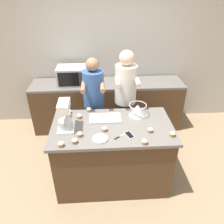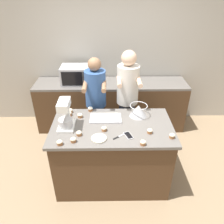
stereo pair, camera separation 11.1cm
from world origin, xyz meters
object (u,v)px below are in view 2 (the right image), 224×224
Objects in this scene: knife at (119,136)px; mixing_bowl at (138,110)px; cupcake_1 at (69,114)px; cupcake_3 at (60,143)px; cupcake_2 at (73,140)px; cupcake_10 at (70,111)px; cupcake_8 at (90,109)px; baking_tray at (106,118)px; stand_mixer at (65,116)px; cupcake_4 at (143,143)px; cupcake_5 at (150,131)px; cell_phone at (128,135)px; microwave_oven at (76,75)px; person_left at (96,106)px; small_plate at (99,138)px; person_right at (127,103)px; cupcake_6 at (79,133)px; cupcake_7 at (80,115)px; cupcake_9 at (104,129)px; cupcake_0 at (172,136)px.

mixing_bowl is at bearing 59.36° from knife.
cupcake_1 and cupcake_3 have the same top height.
cupcake_2 and cupcake_10 have the same top height.
mixing_bowl is 1.29× the size of knife.
knife is 2.84× the size of cupcake_8.
baking_tray is (-0.44, -0.08, -0.07)m from mixing_bowl.
stand_mixer is 0.50m from cupcake_8.
cupcake_5 is at bearing 62.91° from cupcake_4.
cupcake_3 is at bearing -168.98° from cell_phone.
microwave_oven is 1.75m from cupcake_2.
cupcake_2 is (-0.21, -0.99, 0.11)m from person_left.
cupcake_3 is (-0.51, -0.53, 0.01)m from baking_tray.
cell_phone is at bearing 8.97° from small_plate.
cupcake_4 is at bearing -84.62° from person_right.
cupcake_6 is 0.58m from cupcake_8.
cupcake_2 is (-0.53, -0.09, 0.03)m from knife.
cupcake_10 is at bearing 139.50° from cupcake_7.
cupcake_7 is 1.00× the size of cupcake_8.
cupcake_3 is at bearing -161.74° from cupcake_2.
small_plate is 0.74m from cupcake_10.
cupcake_2 reaches higher than baking_tray.
small_plate is at bearing -169.75° from knife.
cupcake_2 and cupcake_9 have the same top height.
stand_mixer is 0.54m from baking_tray.
cupcake_0 is 1.00× the size of cupcake_10.
cell_phone is 2.43× the size of cupcake_2.
mixing_bowl is at bearing 32.39° from cupcake_3.
cupcake_6 and cupcake_9 have the same top height.
cupcake_0 is 1.23m from cupcake_7.
cupcake_0 is at bearing -5.09° from cell_phone.
cupcake_8 is 0.28m from cupcake_10.
cupcake_1 reaches higher than baking_tray.
cell_phone is at bearing 11.02° from cupcake_3.
small_plate is at bearing -17.36° from cupcake_6.
cupcake_1 is at bearing -87.80° from microwave_oven.
cell_phone is 0.76m from cupcake_7.
cupcake_3 is at bearing -138.87° from cupcake_6.
cupcake_5 is at bearing -5.79° from cupcake_9.
cupcake_1 is at bearing 102.88° from cupcake_2.
cupcake_4 is at bearing -91.54° from mixing_bowl.
stand_mixer is at bearing 162.46° from knife.
person_left is 24.77× the size of cupcake_2.
cupcake_4 is 0.77m from cupcake_6.
cupcake_4 is at bearing -51.86° from baking_tray.
cupcake_1 is (-0.77, 0.47, 0.02)m from cell_phone.
person_left is 0.49m from person_right.
cupcake_7 is 1.00× the size of cupcake_9.
baking_tray is 0.53m from cupcake_10.
microwave_oven is 8.09× the size of cupcake_0.
cupcake_8 is at bearing 144.46° from cupcake_5.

